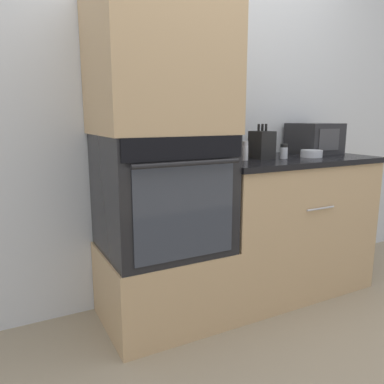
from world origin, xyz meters
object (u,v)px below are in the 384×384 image
condiment_jar_mid (245,151)px  wall_oven (162,193)px  condiment_jar_near (263,148)px  bowl (311,154)px  knife_block (262,145)px  condiment_jar_far (284,151)px  microwave (314,138)px

condiment_jar_mid → wall_oven: bearing=178.4°
wall_oven → condiment_jar_near: 0.90m
bowl → condiment_jar_mid: condiment_jar_mid is taller
knife_block → condiment_jar_near: size_ratio=1.97×
knife_block → condiment_jar_mid: 0.17m
knife_block → condiment_jar_near: (0.14, 0.16, -0.03)m
knife_block → bowl: knife_block is taller
bowl → condiment_jar_far: 0.23m
knife_block → condiment_jar_near: bearing=48.4°
condiment_jar_near → condiment_jar_far: bearing=-94.3°
microwave → condiment_jar_mid: 0.73m
wall_oven → microwave: (1.27, 0.12, 0.27)m
wall_oven → condiment_jar_far: (0.84, -0.05, 0.20)m
wall_oven → condiment_jar_near: size_ratio=6.01×
knife_block → condiment_jar_far: bearing=-29.8°
microwave → bowl: microwave is taller
bowl → condiment_jar_mid: bearing=174.3°
condiment_jar_far → wall_oven: bearing=176.7°
bowl → condiment_jar_near: condiment_jar_near is taller
knife_block → condiment_jar_near: knife_block is taller
microwave → bowl: size_ratio=2.23×
wall_oven → condiment_jar_mid: (0.55, -0.02, 0.21)m
knife_block → condiment_jar_mid: (-0.16, -0.04, -0.03)m
wall_oven → microwave: size_ratio=2.11×
wall_oven → condiment_jar_near: bearing=12.0°
microwave → condiment_jar_far: size_ratio=3.39×
wall_oven → bowl: wall_oven is taller
knife_block → bowl: 0.37m
wall_oven → knife_block: bearing=1.8°
bowl → microwave: bearing=42.1°
knife_block → bowl: size_ratio=1.55×
wall_oven → bowl: (1.06, -0.07, 0.18)m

